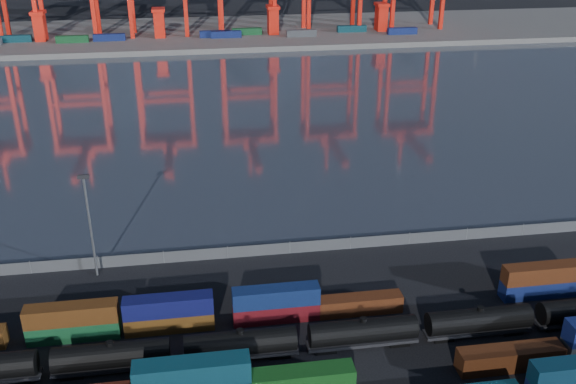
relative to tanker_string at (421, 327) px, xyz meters
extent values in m
plane|color=black|center=(-13.23, -3.27, -2.20)|extent=(700.00, 700.00, 0.00)
plane|color=#2C333F|center=(-13.23, 101.73, -2.20)|extent=(700.00, 700.00, 0.00)
cube|color=#514F4C|center=(-13.23, 206.73, -1.20)|extent=(700.00, 70.00, 2.00)
cube|color=#0E3B49|center=(-29.20, -6.60, 2.04)|extent=(13.07, 2.66, 2.83)
cube|color=#154F18|center=(-17.11, -6.60, -0.79)|extent=(13.07, 2.66, 2.83)
cube|color=#4F240F|center=(8.95, -6.60, -0.79)|extent=(13.07, 2.66, 2.83)
cube|color=#144E28|center=(-44.31, 7.37, -0.94)|extent=(11.71, 2.38, 2.54)
cube|color=#593011|center=(-44.31, 7.37, 1.60)|extent=(11.71, 2.38, 2.54)
cube|color=#5E3812|center=(-32.05, 7.37, -0.94)|extent=(11.71, 2.38, 2.54)
cube|color=#101350|center=(-32.05, 7.37, 1.60)|extent=(11.71, 2.38, 2.54)
cube|color=maroon|center=(-17.83, 7.37, -0.94)|extent=(11.71, 2.38, 2.54)
cube|color=navy|center=(-17.83, 7.37, 1.60)|extent=(11.71, 2.38, 2.54)
cube|color=#572711|center=(-6.16, 7.37, -0.94)|extent=(11.71, 2.38, 2.54)
cube|color=navy|center=(20.50, 7.37, -0.94)|extent=(11.71, 2.38, 2.54)
cube|color=#582811|center=(20.50, 7.37, 1.60)|extent=(11.71, 2.38, 2.54)
cube|color=black|center=(-49.48, 0.00, -1.89)|extent=(2.65, 1.91, 0.64)
cylinder|color=black|center=(-38.75, 0.00, 0.23)|extent=(13.77, 3.07, 3.07)
cylinder|color=black|center=(-38.75, 0.00, 1.93)|extent=(0.85, 0.85, 0.53)
cube|color=black|center=(-38.75, 0.00, -1.46)|extent=(14.30, 2.12, 0.42)
cube|color=black|center=(-43.52, 0.00, -1.89)|extent=(2.65, 1.91, 0.64)
cube|color=black|center=(-33.98, 0.00, -1.89)|extent=(2.65, 1.91, 0.64)
cylinder|color=black|center=(-23.25, 0.00, 0.23)|extent=(13.77, 3.07, 3.07)
cylinder|color=black|center=(-23.25, 0.00, 1.93)|extent=(0.85, 0.85, 0.53)
cube|color=black|center=(-23.25, 0.00, -1.46)|extent=(14.30, 2.12, 0.42)
cube|color=black|center=(-28.02, 0.00, -1.89)|extent=(2.65, 1.91, 0.64)
cube|color=black|center=(-18.48, 0.00, -1.89)|extent=(2.65, 1.91, 0.64)
cylinder|color=black|center=(-7.75, 0.00, 0.23)|extent=(13.77, 3.07, 3.07)
cylinder|color=black|center=(-7.75, 0.00, 1.93)|extent=(0.85, 0.85, 0.53)
cube|color=black|center=(-7.75, 0.00, -1.46)|extent=(14.30, 2.12, 0.42)
cube|color=black|center=(-12.52, 0.00, -1.89)|extent=(2.65, 1.91, 0.64)
cube|color=black|center=(-2.98, 0.00, -1.89)|extent=(2.65, 1.91, 0.64)
cylinder|color=black|center=(7.75, 0.00, 0.23)|extent=(13.77, 3.07, 3.07)
cylinder|color=black|center=(7.75, 0.00, 1.93)|extent=(0.85, 0.85, 0.53)
cube|color=black|center=(7.75, 0.00, -1.46)|extent=(14.30, 2.12, 0.42)
cube|color=black|center=(2.98, 0.00, -1.89)|extent=(2.65, 1.91, 0.64)
cube|color=black|center=(12.52, 0.00, -1.89)|extent=(2.65, 1.91, 0.64)
cube|color=black|center=(18.48, 0.00, -1.89)|extent=(2.65, 1.91, 0.64)
cube|color=#595B5E|center=(-13.23, 24.73, -1.20)|extent=(160.00, 0.06, 2.00)
cylinder|color=slate|center=(-53.23, 24.73, -1.10)|extent=(0.12, 0.12, 2.20)
cylinder|color=slate|center=(-43.23, 24.73, -1.10)|extent=(0.12, 0.12, 2.20)
cylinder|color=slate|center=(-33.23, 24.73, -1.10)|extent=(0.12, 0.12, 2.20)
cylinder|color=slate|center=(-23.23, 24.73, -1.10)|extent=(0.12, 0.12, 2.20)
cylinder|color=slate|center=(-13.23, 24.73, -1.10)|extent=(0.12, 0.12, 2.20)
cylinder|color=slate|center=(-3.23, 24.73, -1.10)|extent=(0.12, 0.12, 2.20)
cylinder|color=slate|center=(6.77, 24.73, -1.10)|extent=(0.12, 0.12, 2.20)
cylinder|color=slate|center=(16.77, 24.73, -1.10)|extent=(0.12, 0.12, 2.20)
cylinder|color=slate|center=(26.77, 24.73, -1.10)|extent=(0.12, 0.12, 2.20)
cylinder|color=slate|center=(-43.23, 22.73, 5.80)|extent=(0.36, 0.36, 16.00)
cube|color=black|center=(-43.23, 22.73, 14.10)|extent=(1.60, 0.40, 0.60)
cube|color=navy|center=(-12.57, 191.41, 1.10)|extent=(12.00, 2.44, 2.60)
cube|color=navy|center=(58.12, 187.66, 1.10)|extent=(12.00, 2.44, 2.60)
cube|color=navy|center=(-16.87, 192.81, 1.10)|extent=(12.00, 2.44, 2.60)
cube|color=#0C3842|center=(-92.52, 195.21, 1.10)|extent=(12.00, 2.44, 2.60)
cube|color=#3F4244|center=(17.15, 189.44, 1.10)|extent=(12.00, 2.44, 2.60)
cube|color=#144C23|center=(-70.98, 190.93, 1.10)|extent=(12.00, 2.44, 2.60)
cube|color=navy|center=(-57.39, 192.26, 1.10)|extent=(12.00, 2.44, 2.60)
cube|color=#144C23|center=(-3.89, 196.21, 1.10)|extent=(12.00, 2.44, 2.60)
cube|color=#0C3842|center=(39.18, 195.56, 1.10)|extent=(12.00, 2.44, 2.60)
cube|color=red|center=(-83.23, 196.73, 4.80)|extent=(4.00, 6.00, 10.00)
cube|color=red|center=(-83.23, 196.73, 10.30)|extent=(5.00, 7.00, 1.20)
cube|color=red|center=(-38.23, 196.73, 4.80)|extent=(4.00, 6.00, 10.00)
cube|color=red|center=(-38.23, 196.73, 10.30)|extent=(5.00, 7.00, 1.20)
cube|color=red|center=(6.77, 196.73, 4.80)|extent=(4.00, 6.00, 10.00)
cube|color=red|center=(6.77, 196.73, 10.30)|extent=(5.00, 7.00, 1.20)
cube|color=red|center=(51.77, 196.73, 4.80)|extent=(4.00, 6.00, 10.00)
cube|color=red|center=(51.77, 196.73, 10.30)|extent=(5.00, 7.00, 1.20)
camera|label=1|loc=(-27.19, -64.03, 50.09)|focal=40.00mm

